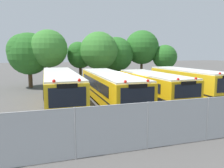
% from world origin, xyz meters
% --- Properties ---
extents(ground_plane, '(160.00, 160.00, 0.00)m').
position_xyz_m(ground_plane, '(0.00, 0.00, 0.00)').
color(ground_plane, '#514F4C').
extents(school_bus_0, '(2.61, 11.65, 2.77)m').
position_xyz_m(school_bus_0, '(-5.74, 0.20, 1.46)').
color(school_bus_0, yellow).
rests_on(school_bus_0, ground_plane).
extents(school_bus_1, '(2.79, 11.67, 2.61)m').
position_xyz_m(school_bus_1, '(-1.83, 0.03, 1.38)').
color(school_bus_1, yellow).
rests_on(school_bus_1, ground_plane).
extents(school_bus_2, '(2.67, 9.54, 2.51)m').
position_xyz_m(school_bus_2, '(1.95, -0.24, 1.33)').
color(school_bus_2, yellow).
rests_on(school_bus_2, ground_plane).
extents(school_bus_3, '(2.66, 9.28, 2.74)m').
position_xyz_m(school_bus_3, '(5.55, 0.02, 1.44)').
color(school_bus_3, yellow).
rests_on(school_bus_3, ground_plane).
extents(tree_0, '(4.91, 4.88, 6.42)m').
position_xyz_m(tree_0, '(-8.50, 10.85, 4.09)').
color(tree_0, '#4C3823').
rests_on(tree_0, ground_plane).
extents(tree_1, '(4.36, 4.31, 6.72)m').
position_xyz_m(tree_1, '(-6.33, 9.84, 4.57)').
color(tree_1, '#4C3823').
rests_on(tree_1, ground_plane).
extents(tree_2, '(3.26, 3.26, 5.46)m').
position_xyz_m(tree_2, '(-2.39, 11.22, 3.87)').
color(tree_2, '#4C3823').
rests_on(tree_2, ground_plane).
extents(tree_3, '(4.57, 4.57, 6.63)m').
position_xyz_m(tree_3, '(-0.16, 9.55, 4.26)').
color(tree_3, '#4C3823').
rests_on(tree_3, ground_plane).
extents(tree_4, '(4.56, 4.56, 6.14)m').
position_xyz_m(tree_4, '(2.40, 11.07, 3.91)').
color(tree_4, '#4C3823').
rests_on(tree_4, ground_plane).
extents(tree_5, '(4.58, 4.58, 7.10)m').
position_xyz_m(tree_5, '(6.00, 11.01, 4.89)').
color(tree_5, '#4C3823').
rests_on(tree_5, ground_plane).
extents(tree_6, '(3.27, 3.27, 5.15)m').
position_xyz_m(tree_6, '(9.05, 9.77, 3.47)').
color(tree_6, '#4C3823').
rests_on(tree_6, ground_plane).
extents(chainlink_fence, '(18.59, 0.07, 2.08)m').
position_xyz_m(chainlink_fence, '(0.23, -8.78, 1.08)').
color(chainlink_fence, '#9EA0A3').
rests_on(chainlink_fence, ground_plane).
extents(traffic_cone, '(0.45, 0.45, 0.59)m').
position_xyz_m(traffic_cone, '(-0.28, -7.11, 0.29)').
color(traffic_cone, '#EA5914').
rests_on(traffic_cone, ground_plane).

